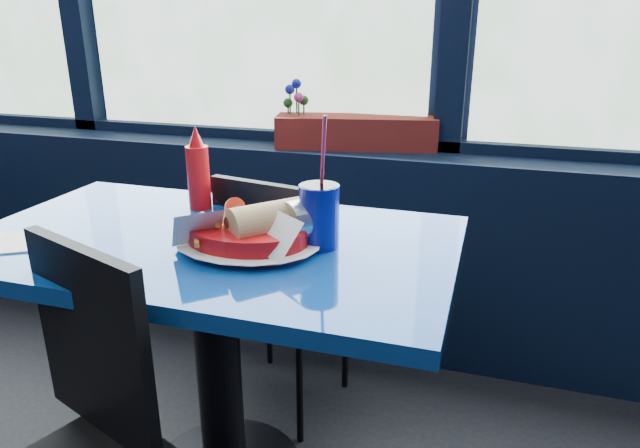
{
  "coord_description": "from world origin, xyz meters",
  "views": [
    {
      "loc": [
        0.95,
        0.83,
        1.26
      ],
      "look_at": [
        0.59,
        1.98,
        0.82
      ],
      "focal_mm": 32.0,
      "sensor_mm": 36.0,
      "label": 1
    }
  ],
  "objects_px": {
    "near_table": "(214,303)",
    "planter_box": "(356,132)",
    "soda_cup": "(319,215)",
    "chair_near_back": "(276,283)",
    "food_basket": "(250,231)",
    "ketchup_bottle": "(198,173)",
    "flower_vase": "(295,126)",
    "chair_near_front": "(85,439)"
  },
  "relations": [
    {
      "from": "chair_near_front",
      "to": "ketchup_bottle",
      "type": "bearing_deg",
      "value": 117.11
    },
    {
      "from": "near_table",
      "to": "flower_vase",
      "type": "xyz_separation_m",
      "value": [
        -0.08,
        0.87,
        0.31
      ]
    },
    {
      "from": "near_table",
      "to": "flower_vase",
      "type": "distance_m",
      "value": 0.92
    },
    {
      "from": "chair_near_front",
      "to": "food_basket",
      "type": "relative_size",
      "value": 2.19
    },
    {
      "from": "ketchup_bottle",
      "to": "chair_near_back",
      "type": "bearing_deg",
      "value": 35.85
    },
    {
      "from": "flower_vase",
      "to": "soda_cup",
      "type": "relative_size",
      "value": 0.78
    },
    {
      "from": "near_table",
      "to": "chair_near_back",
      "type": "relative_size",
      "value": 1.44
    },
    {
      "from": "planter_box",
      "to": "chair_near_front",
      "type": "bearing_deg",
      "value": -110.32
    },
    {
      "from": "planter_box",
      "to": "ketchup_bottle",
      "type": "distance_m",
      "value": 0.75
    },
    {
      "from": "near_table",
      "to": "soda_cup",
      "type": "distance_m",
      "value": 0.38
    },
    {
      "from": "near_table",
      "to": "soda_cup",
      "type": "relative_size",
      "value": 3.78
    },
    {
      "from": "chair_near_back",
      "to": "flower_vase",
      "type": "relative_size",
      "value": 3.35
    },
    {
      "from": "planter_box",
      "to": "soda_cup",
      "type": "xyz_separation_m",
      "value": [
        0.13,
        -0.87,
        -0.03
      ]
    },
    {
      "from": "near_table",
      "to": "planter_box",
      "type": "relative_size",
      "value": 2.02
    },
    {
      "from": "chair_near_front",
      "to": "food_basket",
      "type": "height_order",
      "value": "food_basket"
    },
    {
      "from": "near_table",
      "to": "planter_box",
      "type": "xyz_separation_m",
      "value": [
        0.15,
        0.89,
        0.29
      ]
    },
    {
      "from": "flower_vase",
      "to": "ketchup_bottle",
      "type": "bearing_deg",
      "value": -94.43
    },
    {
      "from": "chair_near_front",
      "to": "ketchup_bottle",
      "type": "height_order",
      "value": "ketchup_bottle"
    },
    {
      "from": "food_basket",
      "to": "soda_cup",
      "type": "distance_m",
      "value": 0.17
    },
    {
      "from": "chair_near_front",
      "to": "planter_box",
      "type": "distance_m",
      "value": 1.41
    },
    {
      "from": "chair_near_front",
      "to": "food_basket",
      "type": "bearing_deg",
      "value": 86.87
    },
    {
      "from": "chair_near_front",
      "to": "flower_vase",
      "type": "bearing_deg",
      "value": 111.37
    },
    {
      "from": "planter_box",
      "to": "chair_near_back",
      "type": "bearing_deg",
      "value": -112.55
    },
    {
      "from": "soda_cup",
      "to": "chair_near_back",
      "type": "bearing_deg",
      "value": 128.03
    },
    {
      "from": "ketchup_bottle",
      "to": "food_basket",
      "type": "bearing_deg",
      "value": -42.26
    },
    {
      "from": "near_table",
      "to": "food_basket",
      "type": "xyz_separation_m",
      "value": [
        0.12,
        -0.03,
        0.22
      ]
    },
    {
      "from": "planter_box",
      "to": "food_basket",
      "type": "bearing_deg",
      "value": -103.21
    },
    {
      "from": "chair_near_back",
      "to": "flower_vase",
      "type": "xyz_separation_m",
      "value": [
        -0.12,
        0.54,
        0.4
      ]
    },
    {
      "from": "ketchup_bottle",
      "to": "soda_cup",
      "type": "relative_size",
      "value": 0.74
    },
    {
      "from": "chair_near_front",
      "to": "soda_cup",
      "type": "height_order",
      "value": "soda_cup"
    },
    {
      "from": "chair_near_back",
      "to": "food_basket",
      "type": "relative_size",
      "value": 2.15
    },
    {
      "from": "chair_near_front",
      "to": "ketchup_bottle",
      "type": "distance_m",
      "value": 0.75
    },
    {
      "from": "planter_box",
      "to": "ketchup_bottle",
      "type": "relative_size",
      "value": 2.52
    },
    {
      "from": "food_basket",
      "to": "ketchup_bottle",
      "type": "distance_m",
      "value": 0.35
    },
    {
      "from": "flower_vase",
      "to": "food_basket",
      "type": "height_order",
      "value": "flower_vase"
    },
    {
      "from": "chair_near_back",
      "to": "ketchup_bottle",
      "type": "relative_size",
      "value": 3.53
    },
    {
      "from": "chair_near_front",
      "to": "planter_box",
      "type": "xyz_separation_m",
      "value": [
        0.2,
        1.34,
        0.37
      ]
    },
    {
      "from": "near_table",
      "to": "food_basket",
      "type": "height_order",
      "value": "food_basket"
    },
    {
      "from": "food_basket",
      "to": "soda_cup",
      "type": "xyz_separation_m",
      "value": [
        0.15,
        0.06,
        0.04
      ]
    },
    {
      "from": "soda_cup",
      "to": "chair_near_front",
      "type": "bearing_deg",
      "value": -124.76
    },
    {
      "from": "flower_vase",
      "to": "chair_near_back",
      "type": "bearing_deg",
      "value": -77.15
    },
    {
      "from": "near_table",
      "to": "ketchup_bottle",
      "type": "distance_m",
      "value": 0.38
    }
  ]
}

